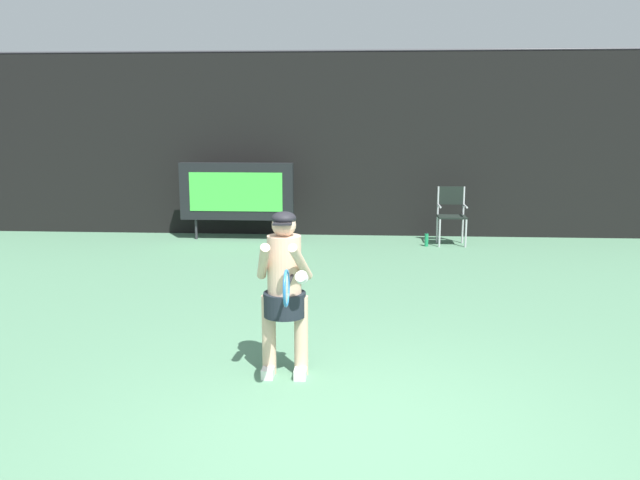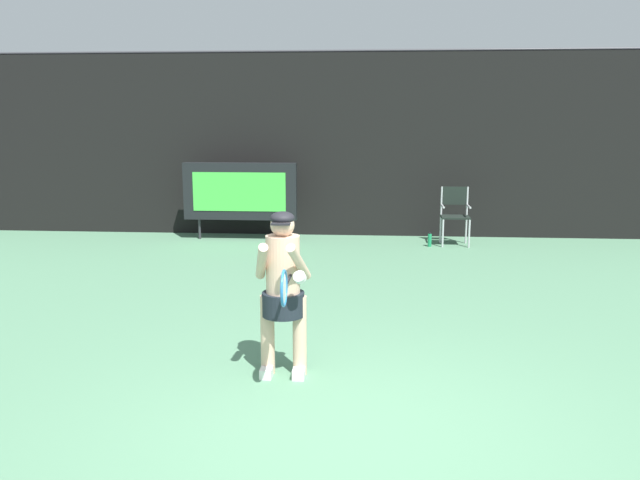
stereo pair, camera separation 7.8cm
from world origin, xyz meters
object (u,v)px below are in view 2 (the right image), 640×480
object	(u,v)px
umpire_chair	(455,212)
tennis_player	(283,286)
water_bottle	(430,240)
tennis_racket	(284,287)
scoreboard	(240,191)

from	to	relation	value
umpire_chair	tennis_player	distance (m)	6.91
water_bottle	tennis_racket	size ratio (longest dim) A/B	0.44
water_bottle	tennis_player	distance (m)	6.57
water_bottle	tennis_player	size ratio (longest dim) A/B	0.17
scoreboard	umpire_chair	size ratio (longest dim) A/B	2.04
scoreboard	water_bottle	bearing A→B (deg)	-6.80
umpire_chair	water_bottle	distance (m)	0.72
umpire_chair	tennis_racket	size ratio (longest dim) A/B	1.79
water_bottle	tennis_racket	bearing A→B (deg)	-104.93
tennis_racket	scoreboard	bearing A→B (deg)	115.68
scoreboard	umpire_chair	world-z (taller)	scoreboard
umpire_chair	water_bottle	xyz separation A→B (m)	(-0.47, -0.24, -0.50)
tennis_player	tennis_racket	size ratio (longest dim) A/B	2.55
umpire_chair	tennis_player	world-z (taller)	tennis_player
water_bottle	tennis_player	bearing A→B (deg)	-106.83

